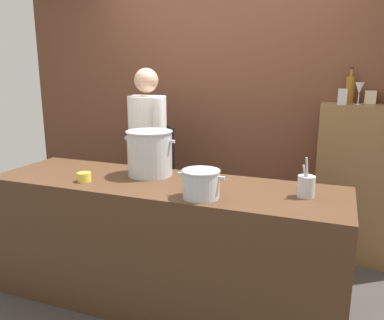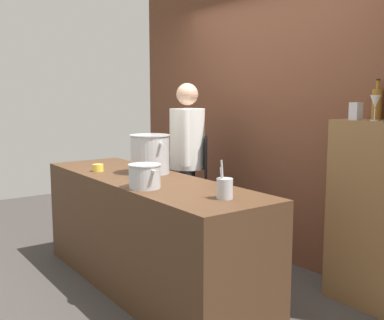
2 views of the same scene
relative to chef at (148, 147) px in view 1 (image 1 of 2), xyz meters
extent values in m
plane|color=#383330|center=(0.50, -0.76, -0.96)|extent=(8.00, 8.00, 0.00)
cube|color=brown|center=(0.50, 0.64, 0.54)|extent=(4.40, 0.10, 3.00)
cube|color=#472D1C|center=(0.50, -0.76, -0.51)|extent=(2.43, 0.70, 0.90)
cube|color=brown|center=(1.81, 0.43, -0.28)|extent=(0.76, 0.32, 1.37)
cylinder|color=black|center=(0.07, -0.07, -0.54)|extent=(0.14, 0.14, 0.84)
cylinder|color=black|center=(-0.08, 0.06, -0.54)|extent=(0.14, 0.14, 0.84)
cylinder|color=white|center=(0.00, 0.00, 0.17)|extent=(0.34, 0.34, 0.58)
cube|color=black|center=(0.11, 0.14, -0.07)|extent=(0.25, 0.20, 0.52)
cylinder|color=white|center=(0.17, -0.14, 0.19)|extent=(0.09, 0.09, 0.52)
cylinder|color=white|center=(-0.17, 0.13, 0.19)|extent=(0.09, 0.09, 0.52)
sphere|color=tan|center=(0.00, 0.00, 0.59)|extent=(0.21, 0.21, 0.21)
cylinder|color=#B7BABF|center=(0.33, -0.62, 0.09)|extent=(0.32, 0.32, 0.31)
cylinder|color=#B7BABF|center=(0.33, -0.62, 0.25)|extent=(0.33, 0.33, 0.01)
cube|color=#B7BABF|center=(0.15, -0.62, 0.19)|extent=(0.04, 0.02, 0.02)
cube|color=#B7BABF|center=(0.51, -0.62, 0.19)|extent=(0.04, 0.02, 0.02)
cylinder|color=#B7BABF|center=(0.85, -0.97, 0.02)|extent=(0.22, 0.22, 0.16)
cylinder|color=#B7BABF|center=(0.85, -0.97, 0.10)|extent=(0.23, 0.23, 0.01)
cube|color=#B7BABF|center=(0.72, -0.97, 0.07)|extent=(0.04, 0.02, 0.02)
cube|color=#B7BABF|center=(0.98, -0.97, 0.07)|extent=(0.04, 0.02, 0.02)
cylinder|color=#B7BABF|center=(1.43, -0.73, 0.00)|extent=(0.10, 0.10, 0.13)
cylinder|color=#B7BABF|center=(1.44, -0.75, 0.07)|extent=(0.03, 0.02, 0.23)
cylinder|color=#B7BABF|center=(1.43, -0.75, 0.05)|extent=(0.05, 0.02, 0.18)
cylinder|color=yellow|center=(-0.01, -0.93, -0.03)|extent=(0.09, 0.09, 0.06)
cylinder|color=#8C5919|center=(1.65, 0.54, 0.51)|extent=(0.07, 0.07, 0.22)
cylinder|color=#8C5919|center=(1.65, 0.54, 0.66)|extent=(0.03, 0.03, 0.06)
cylinder|color=black|center=(1.65, 0.54, 0.69)|extent=(0.03, 0.03, 0.01)
cylinder|color=silver|center=(1.71, 0.41, 0.41)|extent=(0.06, 0.06, 0.01)
cylinder|color=silver|center=(1.71, 0.41, 0.45)|extent=(0.01, 0.01, 0.08)
cone|color=silver|center=(1.71, 0.41, 0.54)|extent=(0.07, 0.07, 0.09)
cube|color=#B2B2B7|center=(1.59, 0.36, 0.47)|extent=(0.07, 0.07, 0.13)
cube|color=beige|center=(1.81, 0.52, 0.46)|extent=(0.09, 0.09, 0.11)
camera|label=1|loc=(1.59, -3.04, 0.68)|focal=36.23mm
camera|label=2|loc=(3.61, -2.55, 0.58)|focal=43.03mm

